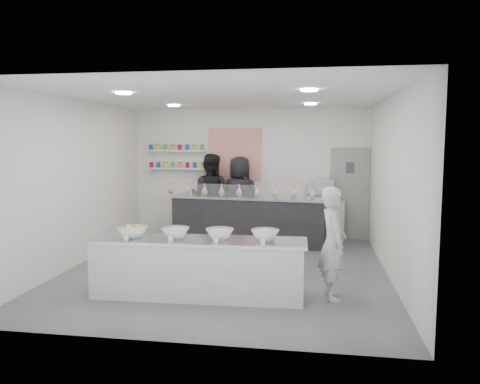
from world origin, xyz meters
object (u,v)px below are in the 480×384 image
object	(u,v)px
prep_counter	(198,268)
staff_left	(210,196)
espresso_machine	(320,189)
back_bar	(248,220)
staff_right	(240,198)
woman_prep	(333,243)
espresso_ledge	(316,220)

from	to	relation	value
prep_counter	staff_left	bearing A→B (deg)	98.23
prep_counter	espresso_machine	world-z (taller)	espresso_machine
back_bar	staff_left	world-z (taller)	staff_left
back_bar	staff_right	size ratio (longest dim) A/B	1.77
woman_prep	staff_right	size ratio (longest dim) A/B	0.85
prep_counter	espresso_machine	xyz separation A→B (m)	(1.79, 4.22, 0.73)
espresso_ledge	woman_prep	size ratio (longest dim) A/B	0.78
prep_counter	back_bar	size ratio (longest dim) A/B	0.93
back_bar	woman_prep	distance (m)	3.72
staff_right	staff_left	bearing A→B (deg)	10.06
prep_counter	woman_prep	size ratio (longest dim) A/B	1.94
espresso_ledge	espresso_machine	xyz separation A→B (m)	(0.09, 0.00, 0.69)
prep_counter	woman_prep	world-z (taller)	woman_prep
staff_left	staff_right	world-z (taller)	staff_left
back_bar	staff_left	distance (m)	1.16
woman_prep	back_bar	bearing A→B (deg)	15.62
espresso_ledge	espresso_machine	size ratio (longest dim) A/B	2.17
espresso_machine	woman_prep	bearing A→B (deg)	-88.10
espresso_ledge	staff_left	world-z (taller)	staff_left
prep_counter	back_bar	xyz separation A→B (m)	(0.23, 3.55, 0.10)
staff_left	back_bar	bearing A→B (deg)	159.11
woman_prep	staff_right	world-z (taller)	staff_right
espresso_machine	staff_left	world-z (taller)	staff_left
espresso_ledge	staff_right	xyz separation A→B (m)	(-1.73, -0.18, 0.49)
woman_prep	prep_counter	bearing A→B (deg)	85.65
woman_prep	staff_right	distance (m)	4.27
staff_right	prep_counter	bearing A→B (deg)	100.42
espresso_ledge	woman_prep	xyz separation A→B (m)	(0.22, -3.98, 0.34)
staff_right	woman_prep	bearing A→B (deg)	127.20
back_bar	staff_left	bearing A→B (deg)	158.83
espresso_machine	staff_left	size ratio (longest dim) A/B	0.30
back_bar	espresso_machine	xyz separation A→B (m)	(1.56, 0.67, 0.64)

